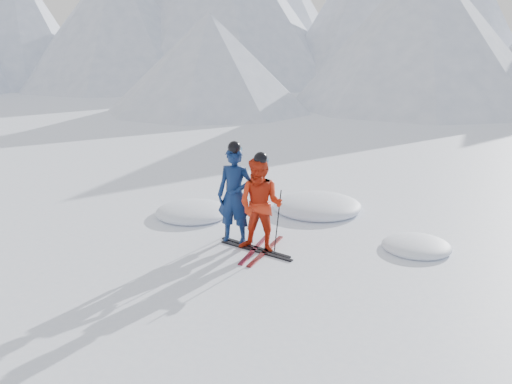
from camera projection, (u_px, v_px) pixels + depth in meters
The scene contains 12 objects.
ground at pixel (310, 266), 9.97m from camera, with size 160.00×160.00×0.00m, color white.
skier_blue at pixel (235, 195), 10.87m from camera, with size 0.73×0.48×2.00m, color #0D214F.
skier_red at pixel (261, 205), 10.44m from camera, with size 0.91×0.71×1.87m, color red.
pole_blue_left at pixel (226, 207), 11.23m from camera, with size 0.02×0.02×1.33m, color black.
pole_blue_right at pixel (252, 210), 11.06m from camera, with size 0.02×0.02×1.33m, color black.
pole_red_left at pixel (253, 215), 10.88m from camera, with size 0.02×0.02×1.25m, color black.
pole_red_right at pixel (278, 221), 10.51m from camera, with size 0.02×0.02×1.25m, color black.
ski_worn_left at pixel (255, 249), 10.75m from camera, with size 0.09×1.70×0.03m, color black.
ski_worn_right at pixel (266, 251), 10.64m from camera, with size 0.09×1.70×0.03m, color black.
ski_loose_a at pixel (255, 247), 10.82m from camera, with size 0.09×1.70×0.03m, color black.
ski_loose_b at pixel (256, 251), 10.64m from camera, with size 0.09×1.70×0.03m, color black.
snow_lumps at pixel (291, 216), 12.76m from camera, with size 6.70×3.75×0.47m.
Camera 1 is at (3.56, -8.56, 4.03)m, focal length 38.00 mm.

